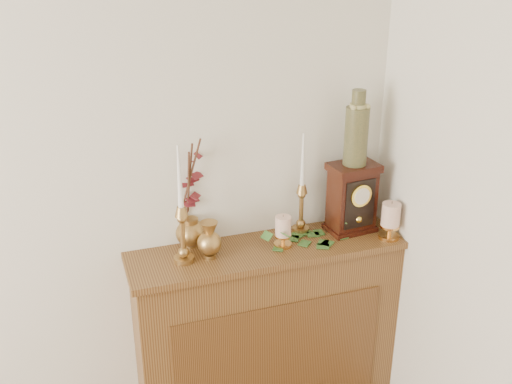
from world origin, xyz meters
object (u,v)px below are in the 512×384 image
object	(u,v)px
bud_vase	(209,241)
ginger_jar	(191,196)
candlestick_left	(182,225)
mantel_clock	(352,198)
ceramic_vase	(356,132)
candlestick_center	(302,200)

from	to	relation	value
bud_vase	ginger_jar	distance (m)	0.22
candlestick_left	ginger_jar	distance (m)	0.18
bud_vase	ginger_jar	size ratio (longest dim) A/B	0.33
mantel_clock	ceramic_vase	bearing A→B (deg)	90.00
candlestick_center	mantel_clock	distance (m)	0.23
candlestick_left	mantel_clock	size ratio (longest dim) A/B	1.59
candlestick_center	bud_vase	world-z (taller)	candlestick_center
candlestick_left	ceramic_vase	xyz separation A→B (m)	(0.79, 0.04, 0.30)
ginger_jar	ceramic_vase	distance (m)	0.76
candlestick_left	ceramic_vase	size ratio (longest dim) A/B	1.54
candlestick_left	ceramic_vase	distance (m)	0.85
bud_vase	mantel_clock	bearing A→B (deg)	3.92
mantel_clock	ceramic_vase	size ratio (longest dim) A/B	0.97
ginger_jar	ceramic_vase	size ratio (longest dim) A/B	1.50
candlestick_center	bud_vase	distance (m)	0.48
bud_vase	ceramic_vase	distance (m)	0.78
ginger_jar	mantel_clock	world-z (taller)	ginger_jar
bud_vase	ceramic_vase	bearing A→B (deg)	4.17
candlestick_left	candlestick_center	world-z (taller)	candlestick_left
ginger_jar	candlestick_center	bearing A→B (deg)	-6.16
mantel_clock	candlestick_center	bearing A→B (deg)	158.81
candlestick_left	mantel_clock	bearing A→B (deg)	2.86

